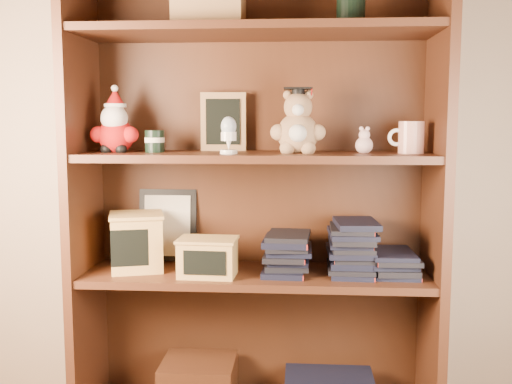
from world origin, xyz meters
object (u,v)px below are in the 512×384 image
at_px(bookcase, 256,202).
at_px(teacher_mug, 410,137).
at_px(grad_teddy_bear, 298,128).
at_px(treats_box, 137,241).

bearing_deg(bookcase, teacher_mug, -5.78).
xyz_separation_m(bookcase, teacher_mug, (0.50, -0.05, 0.22)).
distance_m(bookcase, grad_teddy_bear, 0.29).
height_order(teacher_mug, treats_box, teacher_mug).
height_order(bookcase, treats_box, bookcase).
bearing_deg(grad_teddy_bear, treats_box, 179.39).
bearing_deg(teacher_mug, bookcase, 174.22).
bearing_deg(bookcase, grad_teddy_bear, -22.33).
bearing_deg(treats_box, bookcase, 7.27).
distance_m(grad_teddy_bear, teacher_mug, 0.36).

